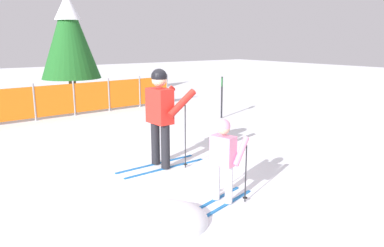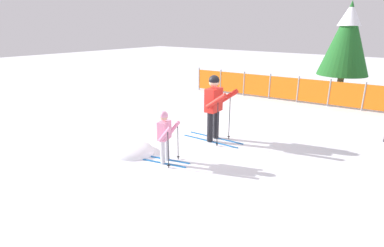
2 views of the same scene
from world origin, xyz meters
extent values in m
plane|color=white|center=(0.00, 0.00, 0.00)|extent=(60.00, 60.00, 0.00)
cube|color=#1966B2|center=(0.19, 0.35, 0.01)|extent=(1.73, 0.13, 0.02)
cube|color=#1966B2|center=(0.21, 0.03, 0.01)|extent=(1.73, 0.13, 0.02)
cylinder|color=black|center=(0.19, 0.35, 0.43)|extent=(0.16, 0.16, 0.82)
cylinder|color=black|center=(0.21, 0.03, 0.43)|extent=(0.16, 0.16, 0.82)
cube|color=red|center=(0.20, 0.19, 1.16)|extent=(0.32, 0.52, 0.64)
cylinder|color=red|center=(0.45, 0.52, 1.22)|extent=(0.61, 0.16, 0.49)
cylinder|color=red|center=(0.48, -0.11, 1.22)|extent=(0.61, 0.16, 0.49)
sphere|color=#D8AD8C|center=(0.20, 0.19, 1.64)|extent=(0.27, 0.27, 0.27)
sphere|color=black|center=(0.20, 0.19, 1.69)|extent=(0.29, 0.29, 0.29)
cylinder|color=black|center=(0.51, 0.54, 0.64)|extent=(0.02, 0.02, 1.28)
cylinder|color=black|center=(0.51, 0.54, 0.06)|extent=(0.07, 0.07, 0.01)
cylinder|color=black|center=(0.55, -0.13, 0.64)|extent=(0.02, 0.02, 1.28)
cylinder|color=black|center=(0.55, -0.13, 0.06)|extent=(0.07, 0.07, 0.01)
cube|color=#1966B2|center=(0.08, -1.59, 0.01)|extent=(1.14, 0.34, 0.02)
cube|color=#1966B2|center=(0.14, -1.81, 0.01)|extent=(1.14, 0.34, 0.02)
cylinder|color=silver|center=(0.08, -1.59, 0.30)|extent=(0.11, 0.11, 0.55)
cylinder|color=silver|center=(0.14, -1.81, 0.30)|extent=(0.11, 0.11, 0.55)
cube|color=pink|center=(0.11, -1.70, 0.79)|extent=(0.28, 0.38, 0.43)
cylinder|color=pink|center=(0.19, -1.46, 0.79)|extent=(0.35, 0.17, 0.40)
cylinder|color=pink|center=(0.29, -1.87, 0.79)|extent=(0.35, 0.17, 0.40)
sphere|color=#D8AD8C|center=(0.11, -1.70, 1.11)|extent=(0.18, 0.18, 0.18)
sphere|color=pink|center=(0.11, -1.70, 1.15)|extent=(0.19, 0.19, 0.19)
cylinder|color=black|center=(0.26, -1.40, 0.43)|extent=(0.02, 0.02, 0.86)
cylinder|color=black|center=(0.26, -1.40, 0.06)|extent=(0.07, 0.07, 0.01)
cylinder|color=black|center=(0.39, -1.89, 0.43)|extent=(0.02, 0.02, 0.86)
cylinder|color=black|center=(0.39, -1.89, 0.06)|extent=(0.07, 0.07, 0.01)
cylinder|color=gray|center=(-0.64, 5.91, 0.55)|extent=(0.06, 0.06, 1.10)
cylinder|color=gray|center=(0.57, 6.01, 0.55)|extent=(0.06, 0.06, 1.10)
cylinder|color=gray|center=(1.78, 6.10, 0.55)|extent=(0.06, 0.06, 1.10)
cylinder|color=gray|center=(2.98, 6.20, 0.55)|extent=(0.06, 0.06, 1.10)
cylinder|color=gray|center=(4.19, 6.29, 0.55)|extent=(0.06, 0.06, 1.10)
cube|color=orange|center=(-1.25, 5.87, 0.55)|extent=(1.21, 0.12, 0.92)
cube|color=orange|center=(-0.04, 5.96, 0.55)|extent=(1.21, 0.12, 0.92)
cube|color=orange|center=(1.17, 6.05, 0.55)|extent=(1.21, 0.12, 0.92)
cube|color=orange|center=(2.38, 6.15, 0.55)|extent=(1.21, 0.12, 0.92)
cube|color=orange|center=(3.59, 6.24, 0.55)|extent=(1.21, 0.12, 0.92)
cylinder|color=#4C3823|center=(1.55, 9.04, 0.44)|extent=(0.28, 0.28, 0.88)
cone|color=#1E5F23|center=(1.55, 9.04, 2.52)|extent=(2.24, 2.24, 3.28)
cone|color=white|center=(1.55, 9.04, 3.57)|extent=(1.01, 1.01, 0.98)
cylinder|color=black|center=(4.07, 2.99, 0.63)|extent=(0.05, 0.05, 1.26)
cylinder|color=green|center=(4.05, 2.96, 1.10)|extent=(0.20, 0.22, 0.28)
ellipsoid|color=white|center=(-0.98, -1.78, 0.00)|extent=(1.28, 1.09, 0.51)
camera|label=1|loc=(-3.26, -5.59, 2.32)|focal=35.00mm
camera|label=2|loc=(4.56, -6.44, 3.06)|focal=28.00mm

